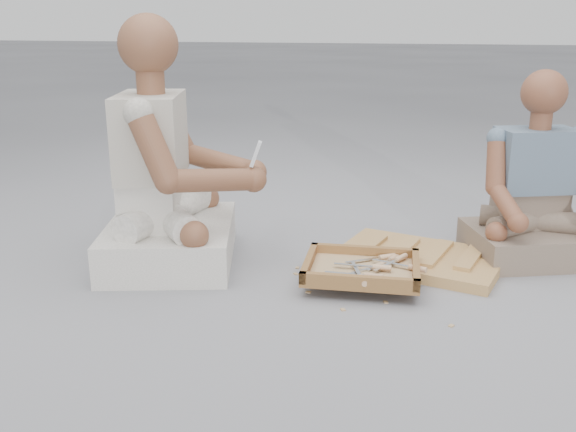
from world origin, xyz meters
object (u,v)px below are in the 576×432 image
(carved_panel, at_px, (419,258))
(craftsman, at_px, (166,182))
(companion, at_px, (535,198))
(tool_tray, at_px, (362,269))

(carved_panel, relative_size, craftsman, 0.65)
(carved_panel, distance_m, companion, 0.55)
(companion, bearing_deg, carved_panel, 2.62)
(tool_tray, bearing_deg, craftsman, 176.51)
(carved_panel, distance_m, craftsman, 1.11)
(carved_panel, height_order, companion, companion)
(craftsman, height_order, companion, craftsman)
(carved_panel, relative_size, tool_tray, 1.42)
(craftsman, bearing_deg, carved_panel, 86.23)
(carved_panel, bearing_deg, craftsman, -166.81)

